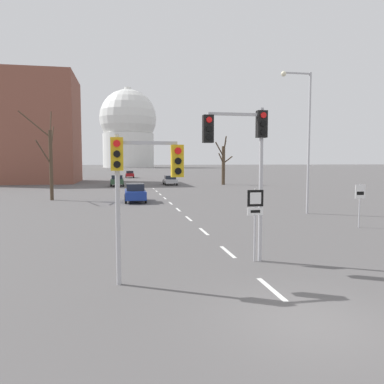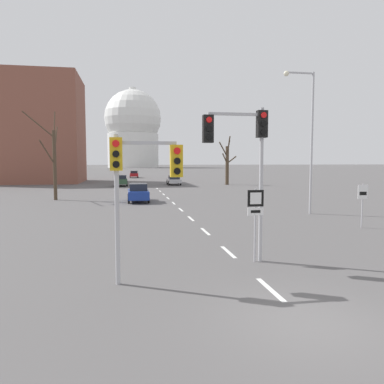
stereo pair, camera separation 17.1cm
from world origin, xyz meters
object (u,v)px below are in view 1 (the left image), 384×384
object	(u,v)px
traffic_signal_near_left	(139,171)
route_sign_post	(255,212)
street_lamp_right	(304,130)
sedan_far_left	(135,193)
sedan_near_right	(130,174)
sedan_mid_centre	(170,180)
speed_limit_sign	(360,198)
traffic_signal_centre_tall	(244,145)
sedan_near_left	(117,180)

from	to	relation	value
traffic_signal_near_left	route_sign_post	size ratio (longest dim) A/B	1.66
street_lamp_right	sedan_far_left	size ratio (longest dim) A/B	2.20
sedan_near_right	sedan_mid_centre	xyz separation A→B (m)	(5.64, -27.08, -0.04)
route_sign_post	sedan_mid_centre	distance (m)	45.19
speed_limit_sign	sedan_far_left	xyz separation A→B (m)	(-11.73, 15.60, -0.81)
traffic_signal_centre_tall	sedan_far_left	world-z (taller)	traffic_signal_centre_tall
traffic_signal_near_left	route_sign_post	world-z (taller)	traffic_signal_near_left
traffic_signal_near_left	street_lamp_right	size ratio (longest dim) A/B	0.46
speed_limit_sign	sedan_near_right	distance (m)	67.46
sedan_near_left	route_sign_post	bearing A→B (deg)	-82.92
route_sign_post	sedan_mid_centre	bearing A→B (deg)	86.63
sedan_near_right	traffic_signal_centre_tall	bearing A→B (deg)	-87.99
speed_limit_sign	route_sign_post	bearing A→B (deg)	-145.28
route_sign_post	traffic_signal_near_left	bearing A→B (deg)	-158.04
street_lamp_right	sedan_near_right	bearing A→B (deg)	99.95
traffic_signal_near_left	sedan_far_left	bearing A→B (deg)	88.37
traffic_signal_centre_tall	sedan_far_left	size ratio (longest dim) A/B	1.26
traffic_signal_centre_tall	traffic_signal_near_left	distance (m)	4.25
traffic_signal_centre_tall	sedan_far_left	bearing A→B (deg)	98.38
street_lamp_right	traffic_signal_near_left	bearing A→B (deg)	-132.41
traffic_signal_near_left	sedan_near_left	bearing A→B (deg)	91.51
speed_limit_sign	sedan_near_right	xyz separation A→B (m)	(-11.14, 66.52, -0.83)
sedan_mid_centre	street_lamp_right	bearing A→B (deg)	-81.53
traffic_signal_near_left	speed_limit_sign	distance (m)	14.51
sedan_near_left	sedan_near_right	distance (m)	28.55
speed_limit_sign	sedan_near_left	bearing A→B (deg)	109.64
sedan_near_left	traffic_signal_near_left	bearing A→B (deg)	-88.49
speed_limit_sign	sedan_near_left	world-z (taller)	speed_limit_sign
route_sign_post	sedan_near_right	xyz separation A→B (m)	(-2.98, 72.18, -1.02)
sedan_far_left	route_sign_post	bearing A→B (deg)	-80.45
traffic_signal_centre_tall	sedan_near_left	xyz separation A→B (m)	(-4.98, 43.69, -3.38)
traffic_signal_near_left	speed_limit_sign	size ratio (longest dim) A/B	1.83
traffic_signal_near_left	sedan_near_right	bearing A→B (deg)	89.03
traffic_signal_centre_tall	sedan_mid_centre	xyz separation A→B (m)	(3.11, 45.06, -3.46)
sedan_near_right	sedan_far_left	size ratio (longest dim) A/B	1.01
traffic_signal_centre_tall	speed_limit_sign	bearing A→B (deg)	33.10
route_sign_post	sedan_far_left	size ratio (longest dim) A/B	0.61
traffic_signal_centre_tall	route_sign_post	bearing A→B (deg)	-5.29
route_sign_post	speed_limit_sign	bearing A→B (deg)	34.72
traffic_signal_centre_tall	traffic_signal_near_left	bearing A→B (deg)	-155.19
sedan_near_left	sedan_far_left	distance (m)	22.55
traffic_signal_centre_tall	sedan_mid_centre	distance (m)	45.30
route_sign_post	speed_limit_sign	world-z (taller)	route_sign_post
traffic_signal_near_left	street_lamp_right	bearing A→B (deg)	47.59
street_lamp_right	sedan_far_left	world-z (taller)	street_lamp_right
sedan_near_left	sedan_mid_centre	size ratio (longest dim) A/B	1.00
street_lamp_right	sedan_near_left	distance (m)	35.30
sedan_near_left	sedan_near_right	bearing A→B (deg)	85.08
sedan_mid_centre	speed_limit_sign	bearing A→B (deg)	-82.06
street_lamp_right	traffic_signal_centre_tall	bearing A→B (deg)	-125.76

